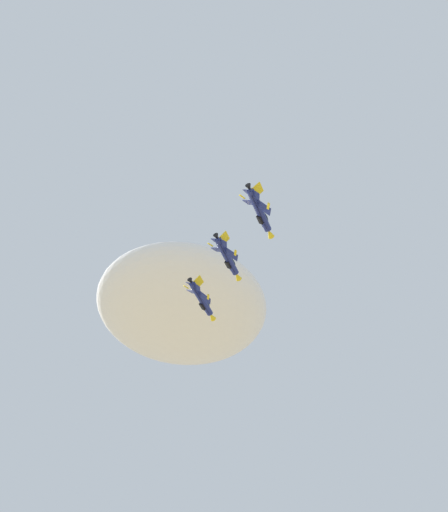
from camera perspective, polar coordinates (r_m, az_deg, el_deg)
The scene contains 4 objects.
cloud_low_wispy at distance 264.22m, azimuth -4.04°, elevation -4.87°, with size 75.81×67.62×34.03m, color white.
fighter_jet_lead at distance 159.04m, azimuth -2.16°, elevation -4.20°, with size 11.70×12.82×7.17m.
fighter_jet_left_wing at distance 150.69m, azimuth 0.33°, elevation -0.12°, with size 11.70×12.82×7.04m.
fighter_jet_right_wing at distance 138.04m, azimuth 3.47°, elevation 4.31°, with size 11.70×12.91×7.78m.
Camera 1 is at (-4.90, 1.29, 1.55)m, focal length 41.58 mm.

